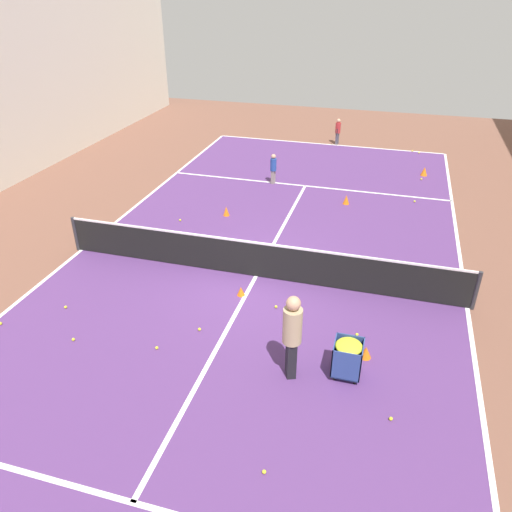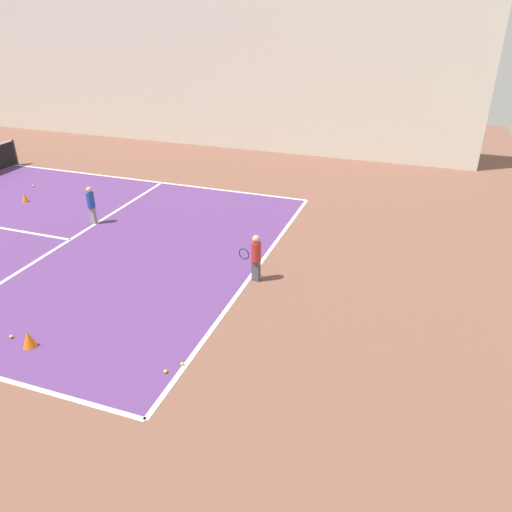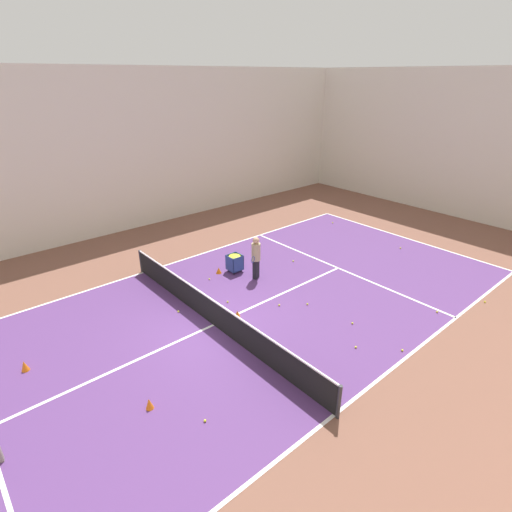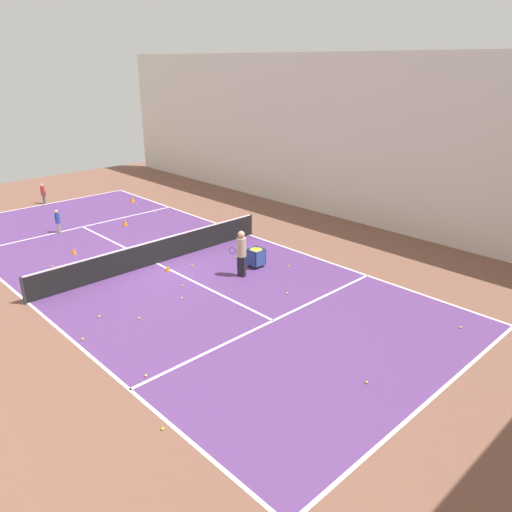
{
  "view_description": "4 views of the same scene",
  "coord_description": "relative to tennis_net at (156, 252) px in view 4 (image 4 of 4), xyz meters",
  "views": [
    {
      "loc": [
        -3.06,
        10.68,
        6.86
      ],
      "look_at": [
        0.0,
        0.0,
        0.61
      ],
      "focal_mm": 35.0,
      "sensor_mm": 36.0,
      "label": 1
    },
    {
      "loc": [
        -10.16,
        -15.79,
        5.95
      ],
      "look_at": [
        -0.4,
        -12.35,
        0.65
      ],
      "focal_mm": 35.0,
      "sensor_mm": 36.0,
      "label": 2
    },
    {
      "loc": [
        9.54,
        -6.34,
        7.78
      ],
      "look_at": [
        -1.66,
        3.35,
        1.01
      ],
      "focal_mm": 28.0,
      "sensor_mm": 36.0,
      "label": 3
    },
    {
      "loc": [
        10.16,
        16.51,
        7.78
      ],
      "look_at": [
        -2.72,
        3.05,
        0.46
      ],
      "focal_mm": 35.0,
      "sensor_mm": 36.0,
      "label": 4
    }
  ],
  "objects": [
    {
      "name": "tennis_ball_17",
      "position": [
        0.64,
        10.7,
        -0.49
      ],
      "size": [
        0.07,
        0.07,
        0.07
      ],
      "primitive_type": "sphere",
      "color": "yellow",
      "rests_on": "ground"
    },
    {
      "name": "tennis_ball_11",
      "position": [
        -3.87,
        11.07,
        -0.49
      ],
      "size": [
        0.07,
        0.07,
        0.07
      ],
      "primitive_type": "sphere",
      "color": "yellow",
      "rests_on": "ground"
    },
    {
      "name": "tennis_ball_15",
      "position": [
        3.27,
        -2.57,
        -0.49
      ],
      "size": [
        0.07,
        0.07,
        0.07
      ],
      "primitive_type": "sphere",
      "color": "yellow",
      "rests_on": "ground"
    },
    {
      "name": "tennis_ball_18",
      "position": [
        -2.8,
        1.77,
        -0.49
      ],
      "size": [
        0.07,
        0.07,
        0.07
      ],
      "primitive_type": "sphere",
      "color": "yellow",
      "rests_on": "ground"
    },
    {
      "name": "tennis_ball_4",
      "position": [
        3.93,
        2.63,
        -0.49
      ],
      "size": [
        0.07,
        0.07,
        0.07
      ],
      "primitive_type": "sphere",
      "color": "yellow",
      "rests_on": "ground"
    },
    {
      "name": "tennis_ball_7",
      "position": [
        -4.09,
        -11.93,
        -0.49
      ],
      "size": [
        0.07,
        0.07,
        0.07
      ],
      "primitive_type": "sphere",
      "color": "yellow",
      "rests_on": "ground"
    },
    {
      "name": "tennis_ball_2",
      "position": [
        -3.63,
        4.01,
        -0.49
      ],
      "size": [
        0.07,
        0.07,
        0.07
      ],
      "primitive_type": "sphere",
      "color": "yellow",
      "rests_on": "ground"
    },
    {
      "name": "training_cone_0",
      "position": [
        -4.27,
        -9.09,
        -0.35
      ],
      "size": [
        0.26,
        0.26,
        0.34
      ],
      "primitive_type": "cone",
      "color": "orange",
      "rests_on": "ground"
    },
    {
      "name": "child_midcourt",
      "position": [
        1.22,
        -6.62,
        0.13
      ],
      "size": [
        0.27,
        0.27,
        1.14
      ],
      "rotation": [
        0.0,
        0.0,
        1.37
      ],
      "color": "gray",
      "rests_on": "ground"
    },
    {
      "name": "court_playing_area",
      "position": [
        0.0,
        0.0,
        -0.53
      ],
      "size": [
        10.41,
        24.35,
        0.0
      ],
      "color": "#563370",
      "rests_on": "ground"
    },
    {
      "name": "training_cone_3",
      "position": [
        1.98,
        -3.39,
        -0.37
      ],
      "size": [
        0.21,
        0.21,
        0.31
      ],
      "primitive_type": "cone",
      "color": "orange",
      "rests_on": "ground"
    },
    {
      "name": "hall_enclosure_left",
      "position": [
        -10.64,
        0.0,
        3.56
      ],
      "size": [
        0.15,
        35.35,
        8.18
      ],
      "color": "silver",
      "rests_on": "ground"
    },
    {
      "name": "training_cone_1",
      "position": [
        0.11,
        0.95,
        -0.41
      ],
      "size": [
        0.19,
        0.19,
        0.23
      ],
      "primitive_type": "cone",
      "color": "orange",
      "rests_on": "ground"
    },
    {
      "name": "line_service_far",
      "position": [
        0.0,
        6.7,
        -0.52
      ],
      "size": [
        10.41,
        0.1,
        0.0
      ],
      "primitive_type": "cube",
      "color": "white",
      "rests_on": "ground"
    },
    {
      "name": "tennis_ball_16",
      "position": [
        3.06,
        3.63,
        -0.49
      ],
      "size": [
        0.07,
        0.07,
        0.07
      ],
      "primitive_type": "sphere",
      "color": "yellow",
      "rests_on": "ground"
    },
    {
      "name": "ball_cart",
      "position": [
        -2.72,
        3.05,
        0.03
      ],
      "size": [
        0.56,
        0.58,
        0.79
      ],
      "color": "#2D478C",
      "rests_on": "ground"
    },
    {
      "name": "player_near_baseline",
      "position": [
        -0.4,
        -12.34,
        0.15
      ],
      "size": [
        0.28,
        0.58,
        1.18
      ],
      "rotation": [
        0.0,
        0.0,
        1.38
      ],
      "color": "#4C4C56",
      "rests_on": "ground"
    },
    {
      "name": "line_sideline_left",
      "position": [
        -5.21,
        0.0,
        -0.52
      ],
      "size": [
        0.1,
        24.35,
        0.0
      ],
      "primitive_type": "cube",
      "color": "white",
      "rests_on": "ground"
    },
    {
      "name": "line_sideline_right",
      "position": [
        5.21,
        0.0,
        -0.52
      ],
      "size": [
        0.1,
        24.35,
        0.0
      ],
      "primitive_type": "cube",
      "color": "white",
      "rests_on": "ground"
    },
    {
      "name": "tennis_net",
      "position": [
        0.0,
        0.0,
        0.0
      ],
      "size": [
        10.71,
        0.1,
        1.02
      ],
      "color": "#2D2D33",
      "rests_on": "ground"
    },
    {
      "name": "training_cone_4",
      "position": [
        -3.04,
        2.43,
        -0.39
      ],
      "size": [
        0.24,
        0.24,
        0.26
      ],
      "primitive_type": "cone",
      "color": "orange",
      "rests_on": "ground"
    },
    {
      "name": "training_cone_2",
      "position": [
        -1.67,
        -5.42,
        -0.36
      ],
      "size": [
        0.22,
        0.22,
        0.32
      ],
      "primitive_type": "cone",
      "color": "orange",
      "rests_on": "ground"
    },
    {
      "name": "line_baseline_far",
      "position": [
        0.0,
        12.17,
        -0.52
      ],
      "size": [
        10.41,
        0.1,
        0.0
      ],
      "primitive_type": "cube",
      "color": "white",
      "rests_on": "ground"
    },
    {
      "name": "line_centre_service",
      "position": [
        0.0,
        0.0,
        -0.52
      ],
      "size": [
        0.1,
        13.39,
        0.0
      ],
      "primitive_type": "cube",
      "color": "white",
      "rests_on": "ground"
    },
    {
      "name": "tennis_ball_5",
      "position": [
        -3.81,
        -12.12,
        -0.49
      ],
      "size": [
        0.07,
        0.07,
        0.07
      ],
      "primitive_type": "sphere",
      "color": "yellow",
      "rests_on": "ground"
    },
    {
      "name": "tennis_ball_13",
      "position": [
        4.96,
        3.58,
        -0.49
      ],
      "size": [
        0.07,
        0.07,
        0.07
      ],
      "primitive_type": "sphere",
      "color": "yellow",
      "rests_on": "ground"
    },
    {
      "name": "tennis_ball_3",
      "position": [
        -1.48,
        -0.49,
        -0.49
      ],
      "size": [
        0.07,
        0.07,
        0.07
      ],
      "primitive_type": "sphere",
      "color": "yellow",
      "rests_on": "ground"
    },
    {
      "name": "tennis_ball_1",
      "position": [
        -1.75,
        5.67,
        -0.49
      ],
      "size": [
        0.07,
        0.07,
        0.07
      ],
      "primitive_type": "sphere",
      "color": "yellow",
      "rests_on": "ground"
    },
    {
      "name": "tennis_ball_8",
      "position": [
        -4.18,
        -8.54,
        -0.49
      ],
      "size": [
        0.07,
        0.07,
        0.07
      ],
      "primitive_type": "sphere",
      "color": "yellow",
      "rests_on": "ground"
    },
    {
      "name": "line_baseline_near",
      "position": [
        0.0,
        -12.17,
        -0.52
      ],
      "size": [
        10.41,
        0.1,
        0.0
      ],
      "primitive_type": "cube",
      "color": "white",
      "rests_on": "ground"
    },
    {
      "name": "tennis_ball_9",
      "position": [
        5.44,
        8.52,
        -0.49
      ],
      "size": [
        0.07,
        0.07,
        0.07
      ],
      "primitive_type": "sphere",
      "color": "yellow",
      "rests_on": "ground"
    },
    {
      "name": "tennis_ball_14",
      "position": [
        -3.95,
        -6.22,
        -0.49
      ],
      "size": [
        0.07,
        0.07,
        0.07
      ],
      "primitive_type": "sphere",
      "color": "yellow",
      "rests_on": "ground"
    },
    {
      "name": "ground_plane",
      "position": [
        0.0,
        0.0,
        -0.53
      ],
      "size": [
        39.05,
        39.05,
        0.0
      ],
      "primitive_type": "plane",
      "color": "brown"
    },
    {
      "name": "tennis_ball_10",
      "position": [
        4.6,
        6.5,
        -0.49
      ],
      "size": [
        0.07,
        0.07,
        0.07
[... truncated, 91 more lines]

